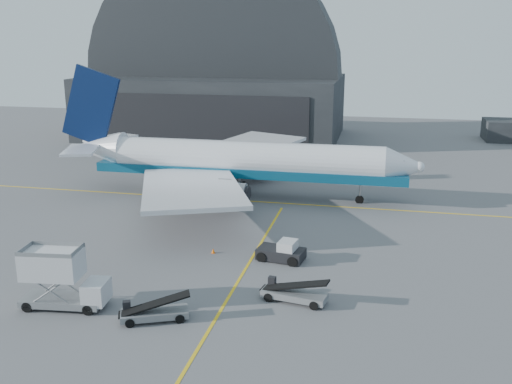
% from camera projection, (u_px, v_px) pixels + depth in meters
% --- Properties ---
extents(ground, '(200.00, 200.00, 0.00)m').
position_uv_depth(ground, '(248.00, 265.00, 51.19)').
color(ground, '#565659').
rests_on(ground, ground).
extents(taxi_lines, '(80.00, 42.12, 0.02)m').
position_uv_depth(taxi_lines, '(274.00, 222.00, 63.11)').
color(taxi_lines, yellow).
rests_on(taxi_lines, ground).
extents(hangar, '(50.00, 28.30, 28.00)m').
position_uv_depth(hangar, '(214.00, 89.00, 114.33)').
color(hangar, black).
rests_on(hangar, ground).
extents(airliner, '(46.95, 45.52, 16.48)m').
position_uv_depth(airliner, '(233.00, 161.00, 72.19)').
color(airliner, white).
rests_on(airliner, ground).
extents(catering_truck, '(6.76, 3.14, 4.49)m').
position_uv_depth(catering_truck, '(61.00, 279.00, 42.80)').
color(catering_truck, slate).
rests_on(catering_truck, ground).
extents(pushback_tug, '(4.56, 3.09, 1.96)m').
position_uv_depth(pushback_tug, '(282.00, 252.00, 52.27)').
color(pushback_tug, black).
rests_on(pushback_tug, ground).
extents(belt_loader_a, '(5.17, 3.40, 1.97)m').
position_uv_depth(belt_loader_a, '(154.00, 312.00, 41.23)').
color(belt_loader_a, slate).
rests_on(belt_loader_a, ground).
extents(belt_loader_b, '(5.50, 2.60, 2.06)m').
position_uv_depth(belt_loader_b, '(294.00, 293.00, 44.20)').
color(belt_loader_b, slate).
rests_on(belt_loader_b, ground).
extents(traffic_cone, '(0.33, 0.33, 0.48)m').
position_uv_depth(traffic_cone, '(213.00, 251.00, 54.00)').
color(traffic_cone, '#FF6608').
rests_on(traffic_cone, ground).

